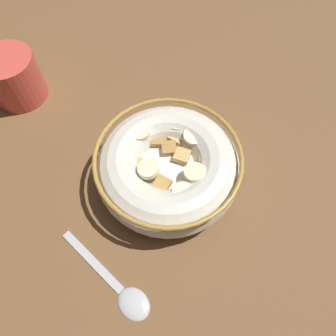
% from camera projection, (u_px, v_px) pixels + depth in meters
% --- Properties ---
extents(ground_plane, '(1.15, 1.15, 0.02)m').
position_uv_depth(ground_plane, '(168.00, 181.00, 0.46)').
color(ground_plane, brown).
extents(cereal_bowl, '(0.19, 0.19, 0.06)m').
position_uv_depth(cereal_bowl, '(168.00, 167.00, 0.43)').
color(cereal_bowl, silver).
rests_on(cereal_bowl, ground_plane).
extents(spoon, '(0.06, 0.15, 0.01)m').
position_uv_depth(spoon, '(123.00, 292.00, 0.38)').
color(spoon, '#B7B7BC').
rests_on(spoon, ground_plane).
extents(coffee_mug, '(0.11, 0.08, 0.08)m').
position_uv_depth(coffee_mug, '(12.00, 78.00, 0.50)').
color(coffee_mug, '#D84C3F').
rests_on(coffee_mug, ground_plane).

